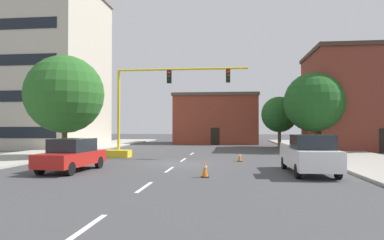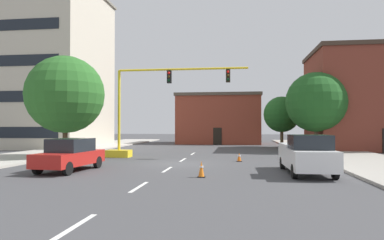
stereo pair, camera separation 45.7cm
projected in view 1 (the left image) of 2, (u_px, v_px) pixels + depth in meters
The scene contains 19 objects.
ground_plane at pixel (178, 164), 22.11m from camera, with size 160.00×160.00×0.00m, color #424244.
sidewalk_left at pixel (57, 152), 31.48m from camera, with size 6.00×56.00×0.14m, color #B2ADA3.
sidewalk_right at pixel (341, 154), 28.63m from camera, with size 6.00×56.00×0.14m, color #9E998E.
lane_stripe_seg_0 at pixel (86, 228), 8.20m from camera, with size 0.16×2.40×0.01m, color silver.
lane_stripe_seg_1 at pixel (144, 187), 13.66m from camera, with size 0.16×2.40×0.01m, color silver.
lane_stripe_seg_2 at pixel (169, 170), 19.13m from camera, with size 0.16×2.40×0.01m, color silver.
lane_stripe_seg_3 at pixel (183, 160), 24.59m from camera, with size 0.16×2.40×0.01m, color silver.
lane_stripe_seg_4 at pixel (192, 154), 30.05m from camera, with size 0.16×2.40×0.01m, color silver.
building_tall_left at pixel (40, 69), 39.92m from camera, with size 13.23×12.56×18.09m.
building_brick_center at pixel (216, 119), 48.24m from camera, with size 11.38×8.27×6.78m.
building_row_right at pixel (366, 100), 35.63m from camera, with size 11.46×9.56×10.17m.
traffic_signal_gantry at pixel (137, 127), 26.60m from camera, with size 10.86×1.20×6.83m.
tree_right_mid at pixel (314, 102), 32.49m from camera, with size 5.60×5.60×7.46m.
tree_right_far at pixel (279, 114), 39.37m from camera, with size 4.07×4.07×5.78m.
tree_left_near at pixel (65, 94), 25.46m from camera, with size 5.73×5.73×7.62m.
pickup_truck_white at pixel (308, 154), 17.57m from camera, with size 2.11×5.44×1.99m.
sedan_red_near_left at pixel (72, 155), 18.46m from camera, with size 2.20×4.63×1.74m.
traffic_cone_roadside_a at pixel (205, 169), 16.28m from camera, with size 0.36×0.36×0.78m.
traffic_cone_roadside_b at pixel (240, 157), 23.54m from camera, with size 0.36×0.36×0.61m.
Camera 1 is at (3.44, -21.90, 2.42)m, focal length 32.32 mm.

